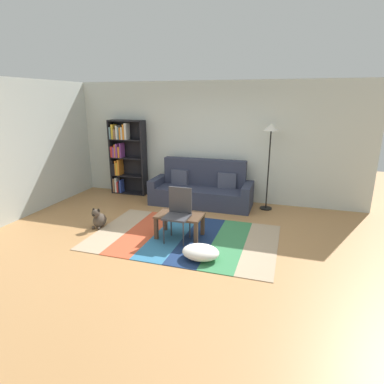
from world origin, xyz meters
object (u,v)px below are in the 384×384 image
Objects in this scene: couch at (202,190)px; dog at (99,219)px; bookshelf at (124,156)px; folding_chair at (179,210)px; pouf at (201,252)px; tv_remote at (178,215)px; coffee_table at (180,219)px; standing_lamp at (271,139)px.

couch is 2.39m from dog.
bookshelf is 3.17m from folding_chair.
couch is 1.24× the size of bookshelf.
tv_remote is at bearing 133.56° from pouf.
dog is 1.64m from folding_chair.
coffee_table is at bearing -43.99° from bookshelf.
couch reaches higher than dog.
tv_remote is (0.13, -1.91, 0.09)m from couch.
folding_chair is (0.14, -1.94, 0.20)m from couch.
tv_remote is (-0.56, 0.59, 0.32)m from pouf.
folding_chair reaches higher than coffee_table.
pouf is at bearing -5.47° from folding_chair.
couch reaches higher than folding_chair.
bookshelf reaches higher than pouf.
standing_lamp is at bearing 34.78° from dog.
standing_lamp reaches higher than couch.
coffee_table is at bearing -85.95° from couch.
bookshelf is at bearing 151.21° from tv_remote.
bookshelf is 3.16m from tv_remote.
bookshelf is at bearing 106.18° from dog.
pouf is at bearing -74.53° from couch.
pouf is 0.89m from folding_chair.
pouf is (0.56, -0.65, -0.23)m from coffee_table.
standing_lamp is (1.43, 0.11, 1.19)m from couch.
bookshelf is 3.56m from standing_lamp.
dog is at bearing -73.82° from bookshelf.
standing_lamp is 2.03× the size of folding_chair.
pouf is 3.74× the size of tv_remote.
coffee_table is 0.89m from pouf.
dog is 1.60m from tv_remote.
coffee_table is at bearing 138.85° from folding_chair.
bookshelf is 4.02m from pouf.
couch is 1.95m from folding_chair.
standing_lamp is 2.64m from tv_remote.
coffee_table is 0.21m from folding_chair.
pouf is 2.23m from dog.
pouf is 0.87m from tv_remote.
coffee_table is 0.87× the size of folding_chair.
tv_remote is at bearing -0.81° from dog.
folding_chair is at bearing -85.75° from couch.
standing_lamp is at bearing 4.33° from couch.
dog is at bearing 164.07° from pouf.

